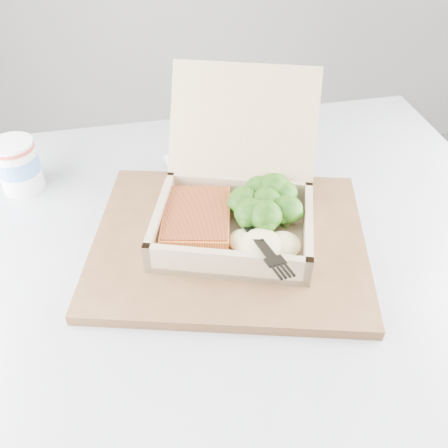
{
  "coord_description": "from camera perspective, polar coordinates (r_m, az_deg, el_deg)",
  "views": [
    {
      "loc": [
        -0.07,
        0.14,
        1.23
      ],
      "look_at": [
        0.0,
        0.63,
        0.8
      ],
      "focal_mm": 40.0,
      "sensor_mm": 36.0,
      "label": 1
    }
  ],
  "objects": [
    {
      "name": "salmon_fillet",
      "position": [
        0.68,
        -3.15,
        0.54
      ],
      "size": [
        0.11,
        0.13,
        0.02
      ],
      "primitive_type": "cube",
      "rotation": [
        0.0,
        0.0,
        -0.17
      ],
      "color": "orange",
      "rests_on": "takeout_container"
    },
    {
      "name": "receipt",
      "position": [
        0.83,
        -3.61,
        5.81
      ],
      "size": [
        0.09,
        0.14,
        0.0
      ],
      "primitive_type": "cube",
      "rotation": [
        0.0,
        0.0,
        0.17
      ],
      "color": "white",
      "rests_on": "cafe_table"
    },
    {
      "name": "takeout_container",
      "position": [
        0.69,
        1.45,
        3.66
      ],
      "size": [
        0.27,
        0.3,
        0.18
      ],
      "rotation": [
        0.0,
        0.0,
        -0.27
      ],
      "color": "tan",
      "rests_on": "serving_tray"
    },
    {
      "name": "broccoli_pile",
      "position": [
        0.69,
        4.81,
        2.0
      ],
      "size": [
        0.11,
        0.11,
        0.04
      ],
      "primitive_type": null,
      "color": "#3F7D1B",
      "rests_on": "takeout_container"
    },
    {
      "name": "paper_cup",
      "position": [
        0.83,
        -22.54,
        6.36
      ],
      "size": [
        0.07,
        0.07,
        0.08
      ],
      "color": "silver",
      "rests_on": "cafe_table"
    },
    {
      "name": "mashed_potatoes",
      "position": [
        0.64,
        4.24,
        -2.48
      ],
      "size": [
        0.09,
        0.08,
        0.03
      ],
      "primitive_type": "ellipsoid",
      "color": "beige",
      "rests_on": "takeout_container"
    },
    {
      "name": "serving_tray",
      "position": [
        0.69,
        0.61,
        -2.01
      ],
      "size": [
        0.42,
        0.36,
        0.02
      ],
      "primitive_type": "cube",
      "rotation": [
        0.0,
        0.0,
        -0.2
      ],
      "color": "brown",
      "rests_on": "cafe_table"
    },
    {
      "name": "cafe_table",
      "position": [
        0.81,
        2.44,
        -15.43
      ],
      "size": [
        0.9,
        0.9,
        0.75
      ],
      "rotation": [
        0.0,
        0.0,
        0.06
      ],
      "color": "black",
      "rests_on": "floor"
    },
    {
      "name": "plastic_fork",
      "position": [
        0.64,
        2.9,
        -0.2
      ],
      "size": [
        0.05,
        0.16,
        0.03
      ],
      "rotation": [
        0.0,
        0.0,
        3.32
      ],
      "color": "black",
      "rests_on": "mashed_potatoes"
    }
  ]
}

